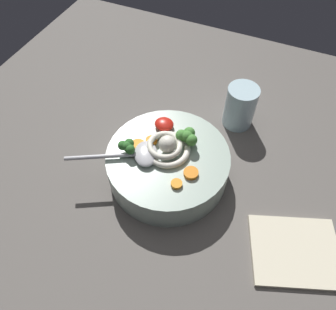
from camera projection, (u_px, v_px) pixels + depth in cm
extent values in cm
cube|color=#5B5651|center=(162.00, 173.00, 69.18)|extent=(106.33, 106.33, 3.74)
cylinder|color=#9EB2A3|center=(168.00, 165.00, 64.29)|extent=(23.69, 23.69, 6.33)
cylinder|color=#B27A33|center=(168.00, 164.00, 64.09)|extent=(20.85, 20.85, 5.82)
torus|color=silver|center=(166.00, 151.00, 61.55)|extent=(8.73, 8.73, 1.20)
torus|color=silver|center=(164.00, 146.00, 61.12)|extent=(9.35, 9.35, 1.08)
sphere|color=silver|center=(166.00, 146.00, 60.29)|extent=(3.39, 3.39, 3.39)
ellipsoid|color=#B7B7BC|center=(146.00, 154.00, 60.94)|extent=(6.70, 7.36, 1.60)
cylinder|color=#B7B7BC|center=(105.00, 156.00, 60.60)|extent=(13.63, 7.73, 0.80)
ellipsoid|color=red|center=(164.00, 124.00, 65.31)|extent=(3.87, 3.48, 1.74)
cylinder|color=#7A9E60|center=(128.00, 151.00, 61.70)|extent=(0.93, 0.93, 1.00)
sphere|color=#2D6628|center=(127.00, 146.00, 60.57)|extent=(1.83, 1.83, 1.83)
sphere|color=#2D6628|center=(123.00, 145.00, 60.92)|extent=(1.83, 1.83, 1.83)
sphere|color=#2D6628|center=(130.00, 149.00, 60.25)|extent=(1.83, 1.83, 1.83)
sphere|color=#2D6628|center=(129.00, 143.00, 61.18)|extent=(1.83, 1.83, 1.83)
cylinder|color=#7A9E60|center=(187.00, 142.00, 62.80)|extent=(1.16, 1.16, 1.24)
sphere|color=#478938|center=(187.00, 137.00, 61.40)|extent=(2.27, 2.27, 2.27)
sphere|color=#478938|center=(181.00, 135.00, 61.84)|extent=(2.27, 2.27, 2.27)
sphere|color=#478938|center=(191.00, 140.00, 61.01)|extent=(2.27, 2.27, 2.27)
sphere|color=#478938|center=(189.00, 133.00, 62.15)|extent=(2.27, 2.27, 2.27)
cylinder|color=orange|center=(138.00, 146.00, 62.60)|extent=(2.93, 2.93, 0.78)
cylinder|color=orange|center=(177.00, 184.00, 57.51)|extent=(2.05, 2.05, 0.69)
cylinder|color=orange|center=(191.00, 173.00, 58.86)|extent=(2.70, 2.70, 0.75)
cylinder|color=orange|center=(151.00, 141.00, 63.41)|extent=(2.27, 2.27, 0.69)
cylinder|color=silver|center=(240.00, 106.00, 71.53)|extent=(6.75, 6.75, 9.78)
cube|color=beige|center=(295.00, 251.00, 56.68)|extent=(18.52, 16.98, 0.80)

